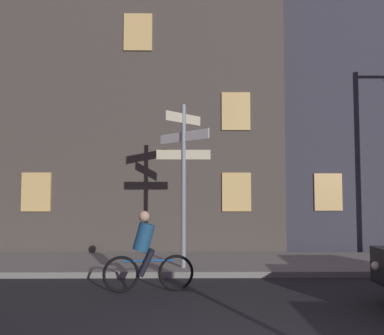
# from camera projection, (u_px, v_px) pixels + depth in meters

# --- Properties ---
(sidewalk_kerb) EXTENTS (40.00, 3.07, 0.14)m
(sidewalk_kerb) POSITION_uv_depth(u_px,v_px,m) (226.00, 264.00, 10.89)
(sidewalk_kerb) COLOR gray
(sidewalk_kerb) RESTS_ON ground_plane
(signpost) EXTENTS (1.35, 1.23, 4.05)m
(signpost) POSITION_uv_depth(u_px,v_px,m) (183.00, 168.00, 10.07)
(signpost) COLOR gray
(signpost) RESTS_ON sidewalk_kerb
(cyclist) EXTENTS (1.81, 0.37, 1.61)m
(cyclist) POSITION_uv_depth(u_px,v_px,m) (146.00, 254.00, 8.11)
(cyclist) COLOR black
(cyclist) RESTS_ON ground_plane
(building_left_block) EXTENTS (12.42, 7.85, 15.70)m
(building_left_block) POSITION_uv_depth(u_px,v_px,m) (112.00, 51.00, 16.80)
(building_left_block) COLOR #4C443D
(building_left_block) RESTS_ON ground_plane
(building_right_block) EXTENTS (10.89, 7.24, 15.80)m
(building_right_block) POSITION_uv_depth(u_px,v_px,m) (327.00, 52.00, 17.06)
(building_right_block) COLOR #383842
(building_right_block) RESTS_ON ground_plane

